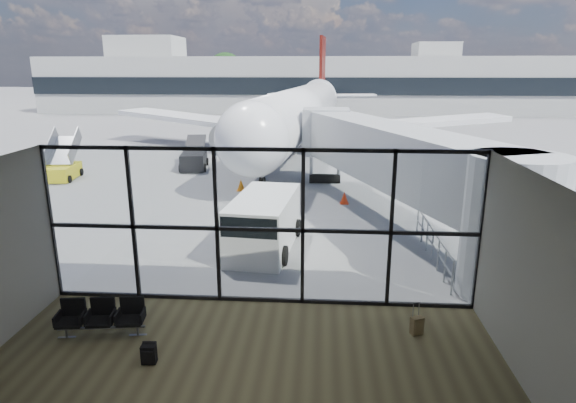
# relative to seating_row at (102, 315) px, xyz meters

# --- Properties ---
(ground) EXTENTS (220.00, 220.00, 0.00)m
(ground) POSITION_rel_seating_row_xyz_m (3.76, 42.05, -0.53)
(ground) COLOR slate
(ground) RESTS_ON ground
(lounge_shell) EXTENTS (12.02, 8.01, 4.51)m
(lounge_shell) POSITION_rel_seating_row_xyz_m (3.76, -2.75, 2.12)
(lounge_shell) COLOR brown
(lounge_shell) RESTS_ON ground
(glass_curtain_wall) EXTENTS (12.10, 0.12, 4.50)m
(glass_curtain_wall) POSITION_rel_seating_row_xyz_m (3.76, 2.05, 1.72)
(glass_curtain_wall) COLOR white
(glass_curtain_wall) RESTS_ON ground
(jet_bridge) EXTENTS (8.00, 16.50, 4.33)m
(jet_bridge) POSITION_rel_seating_row_xyz_m (8.66, 9.12, 2.23)
(jet_bridge) COLOR #AEB1B4
(jet_bridge) RESTS_ON ground
(apron_railing) EXTENTS (0.06, 5.46, 1.11)m
(apron_railing) POSITION_rel_seating_row_xyz_m (9.36, 5.55, 0.19)
(apron_railing) COLOR gray
(apron_railing) RESTS_ON ground
(far_terminal) EXTENTS (80.00, 12.20, 11.00)m
(far_terminal) POSITION_rel_seating_row_xyz_m (3.17, 64.02, 3.68)
(far_terminal) COLOR #B3B4AF
(far_terminal) RESTS_ON ground
(tree_0) EXTENTS (4.95, 4.95, 7.12)m
(tree_0) POSITION_rel_seating_row_xyz_m (-41.24, 74.05, 4.11)
(tree_0) COLOR #382619
(tree_0) RESTS_ON ground
(tree_1) EXTENTS (5.61, 5.61, 8.07)m
(tree_1) POSITION_rel_seating_row_xyz_m (-35.24, 74.05, 4.73)
(tree_1) COLOR #382619
(tree_1) RESTS_ON ground
(tree_2) EXTENTS (6.27, 6.27, 9.03)m
(tree_2) POSITION_rel_seating_row_xyz_m (-29.24, 74.05, 5.35)
(tree_2) COLOR #382619
(tree_2) RESTS_ON ground
(tree_3) EXTENTS (4.95, 4.95, 7.12)m
(tree_3) POSITION_rel_seating_row_xyz_m (-23.24, 74.05, 4.11)
(tree_3) COLOR #382619
(tree_3) RESTS_ON ground
(tree_4) EXTENTS (5.61, 5.61, 8.07)m
(tree_4) POSITION_rel_seating_row_xyz_m (-17.24, 74.05, 4.73)
(tree_4) COLOR #382619
(tree_4) RESTS_ON ground
(tree_5) EXTENTS (6.27, 6.27, 9.03)m
(tree_5) POSITION_rel_seating_row_xyz_m (-11.24, 74.05, 5.35)
(tree_5) COLOR #382619
(tree_5) RESTS_ON ground
(seating_row) EXTENTS (2.14, 0.86, 0.95)m
(seating_row) POSITION_rel_seating_row_xyz_m (0.00, 0.00, 0.00)
(seating_row) COLOR gray
(seating_row) RESTS_ON ground
(backpack) EXTENTS (0.34, 0.32, 0.50)m
(backpack) POSITION_rel_seating_row_xyz_m (1.59, -1.15, -0.29)
(backpack) COLOR black
(backpack) RESTS_ON ground
(suitcase) EXTENTS (0.36, 0.31, 0.83)m
(suitcase) POSITION_rel_seating_row_xyz_m (7.93, 0.54, -0.28)
(suitcase) COLOR olive
(suitcase) RESTS_ON ground
(airliner) EXTENTS (33.18, 38.55, 9.94)m
(airliner) POSITION_rel_seating_row_xyz_m (3.69, 29.92, 2.50)
(airliner) COLOR white
(airliner) RESTS_ON ground
(service_van) EXTENTS (2.60, 4.76, 1.99)m
(service_van) POSITION_rel_seating_row_xyz_m (3.35, 6.19, 0.50)
(service_van) COLOR white
(service_van) RESTS_ON ground
(belt_loader) EXTENTS (2.11, 4.39, 1.95)m
(belt_loader) POSITION_rel_seating_row_xyz_m (-3.04, 20.63, 0.13)
(belt_loader) COLOR black
(belt_loader) RESTS_ON ground
(mobile_stairs) EXTENTS (2.14, 3.54, 2.36)m
(mobile_stairs) POSITION_rel_seating_row_xyz_m (-10.25, 16.96, 0.04)
(mobile_stairs) COLOR gold
(mobile_stairs) RESTS_ON ground
(traffic_cone_a) EXTENTS (0.45, 0.45, 0.65)m
(traffic_cone_a) POSITION_rel_seating_row_xyz_m (1.06, 14.89, -0.22)
(traffic_cone_a) COLOR orange
(traffic_cone_a) RESTS_ON ground
(traffic_cone_b) EXTENTS (0.46, 0.46, 0.66)m
(traffic_cone_b) POSITION_rel_seating_row_xyz_m (4.14, 12.03, -0.21)
(traffic_cone_b) COLOR #FF590D
(traffic_cone_b) RESTS_ON ground
(traffic_cone_c) EXTENTS (0.43, 0.43, 0.62)m
(traffic_cone_c) POSITION_rel_seating_row_xyz_m (6.61, 12.66, -0.23)
(traffic_cone_c) COLOR red
(traffic_cone_c) RESTS_ON ground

